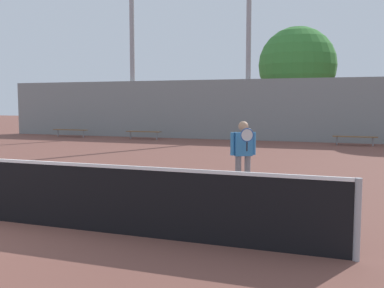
{
  "coord_description": "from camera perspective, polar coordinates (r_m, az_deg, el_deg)",
  "views": [
    {
      "loc": [
        5.77,
        -5.94,
        2.01
      ],
      "look_at": [
        1.69,
        5.34,
        0.9
      ],
      "focal_mm": 42.0,
      "sensor_mm": 36.0,
      "label": 1
    }
  ],
  "objects": [
    {
      "name": "light_pole_far_right",
      "position": [
        25.14,
        7.23,
        14.91
      ],
      "size": [
        0.9,
        0.6,
        10.94
      ],
      "color": "#939399",
      "rests_on": "ground_plane"
    },
    {
      "name": "bench_adjacent_court",
      "position": [
        24.87,
        -6.18,
        1.54
      ],
      "size": [
        2.0,
        0.4,
        0.44
      ],
      "color": "brown",
      "rests_on": "ground_plane"
    },
    {
      "name": "back_fence",
      "position": [
        24.23,
        6.13,
        4.35
      ],
      "size": [
        29.36,
        0.06,
        3.25
      ],
      "color": "gray",
      "rests_on": "ground_plane"
    },
    {
      "name": "tree_green_tall",
      "position": [
        29.73,
        13.22,
        9.66
      ],
      "size": [
        4.89,
        4.89,
        6.81
      ],
      "color": "brown",
      "rests_on": "ground_plane"
    },
    {
      "name": "bench_courtside_far",
      "position": [
        27.29,
        -15.18,
        1.72
      ],
      "size": [
        2.19,
        0.4,
        0.44
      ],
      "color": "brown",
      "rests_on": "ground_plane"
    },
    {
      "name": "bench_courtside_near",
      "position": [
        22.35,
        19.98,
        0.83
      ],
      "size": [
        2.0,
        0.4,
        0.44
      ],
      "color": "brown",
      "rests_on": "ground_plane"
    },
    {
      "name": "light_pole_near_left",
      "position": [
        27.52,
        -7.64,
        14.64
      ],
      "size": [
        0.9,
        0.6,
        11.67
      ],
      "color": "#939399",
      "rests_on": "ground_plane"
    },
    {
      "name": "tennis_player",
      "position": [
        10.41,
        6.51,
        -0.82
      ],
      "size": [
        0.55,
        0.52,
        1.59
      ],
      "rotation": [
        0.0,
        0.0,
        0.55
      ],
      "color": "slate",
      "rests_on": "ground_plane"
    }
  ]
}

